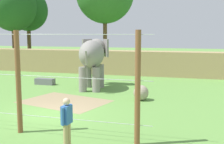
% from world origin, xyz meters
% --- Properties ---
extents(ground_plane, '(120.00, 120.00, 0.00)m').
position_xyz_m(ground_plane, '(0.00, 0.00, 0.00)').
color(ground_plane, '#609342').
extents(dirt_patch, '(5.03, 4.13, 0.01)m').
position_xyz_m(dirt_patch, '(-0.43, 2.38, 0.00)').
color(dirt_patch, '#937F5B').
rests_on(dirt_patch, ground).
extents(embankment_wall, '(36.00, 1.80, 2.07)m').
position_xyz_m(embankment_wall, '(0.00, 13.39, 1.04)').
color(embankment_wall, tan).
rests_on(embankment_wall, ground).
extents(elephant, '(2.08, 4.33, 3.23)m').
position_xyz_m(elephant, '(-0.25, 6.28, 2.14)').
color(elephant, gray).
rests_on(elephant, ground).
extents(enrichment_ball, '(0.82, 0.82, 0.82)m').
position_xyz_m(enrichment_ball, '(3.40, 3.82, 0.41)').
color(enrichment_ball, gray).
rests_on(enrichment_ball, ground).
extents(cable_fence, '(9.88, 0.19, 3.71)m').
position_xyz_m(cable_fence, '(0.03, -2.48, 1.86)').
color(cable_fence, brown).
rests_on(cable_fence, ground).
extents(zookeeper, '(0.25, 0.59, 1.67)m').
position_xyz_m(zookeeper, '(2.48, -3.57, 0.93)').
color(zookeeper, tan).
rests_on(zookeeper, ground).
extents(feed_trough, '(1.41, 0.52, 0.44)m').
position_xyz_m(feed_trough, '(-4.01, 6.70, 0.22)').
color(feed_trough, slate).
rests_on(feed_trough, ground).
extents(tree_far_left, '(4.47, 4.47, 8.54)m').
position_xyz_m(tree_far_left, '(-12.38, 18.24, 6.16)').
color(tree_far_left, brown).
rests_on(tree_far_left, ground).
extents(tree_behind_wall, '(4.91, 4.91, 8.95)m').
position_xyz_m(tree_behind_wall, '(-12.44, 15.46, 6.34)').
color(tree_behind_wall, brown).
rests_on(tree_behind_wall, ground).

